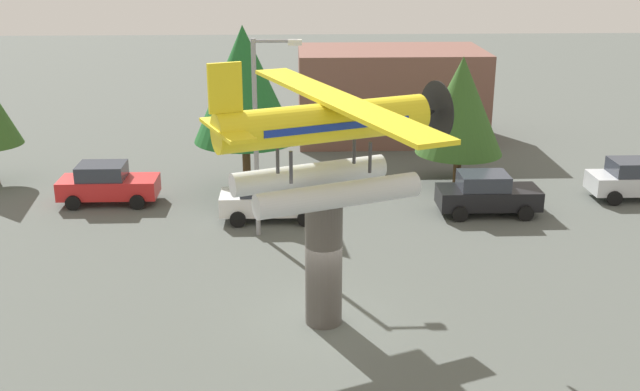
% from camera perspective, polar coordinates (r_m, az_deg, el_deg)
% --- Properties ---
extents(ground_plane, '(140.00, 140.00, 0.00)m').
position_cam_1_polar(ground_plane, '(23.39, 0.27, -9.39)').
color(ground_plane, '#515651').
extents(display_pedestal, '(1.10, 1.10, 4.01)m').
position_cam_1_polar(display_pedestal, '(22.51, 0.28, -4.90)').
color(display_pedestal, '#4C4742').
rests_on(display_pedestal, ground).
extents(floatplane_monument, '(7.18, 10.05, 4.00)m').
position_cam_1_polar(floatplane_monument, '(21.34, 0.62, 4.23)').
color(floatplane_monument, silver).
rests_on(floatplane_monument, display_pedestal).
extents(car_near_red, '(4.20, 2.02, 1.76)m').
position_cam_1_polar(car_near_red, '(34.28, -15.61, 0.87)').
color(car_near_red, red).
rests_on(car_near_red, ground).
extents(car_mid_white, '(4.20, 2.02, 1.76)m').
position_cam_1_polar(car_mid_white, '(31.21, -3.73, -0.22)').
color(car_mid_white, white).
rests_on(car_mid_white, ground).
extents(car_far_black, '(4.20, 2.02, 1.76)m').
position_cam_1_polar(car_far_black, '(32.47, 12.37, 0.14)').
color(car_far_black, black).
rests_on(car_far_black, ground).
extents(car_distant_silver, '(4.20, 2.02, 1.76)m').
position_cam_1_polar(car_distant_silver, '(36.37, 22.59, 1.13)').
color(car_distant_silver, silver).
rests_on(car_distant_silver, ground).
extents(streetlight_primary, '(1.84, 0.28, 7.57)m').
position_cam_1_polar(streetlight_primary, '(28.55, -4.44, 5.34)').
color(streetlight_primary, gray).
rests_on(streetlight_primary, ground).
extents(storefront_building, '(10.31, 5.93, 5.05)m').
position_cam_1_polar(storefront_building, '(43.77, 5.25, 7.56)').
color(storefront_building, brown).
rests_on(storefront_building, ground).
extents(tree_east, '(4.54, 4.54, 7.49)m').
position_cam_1_polar(tree_east, '(33.51, -5.70, 8.29)').
color(tree_east, brown).
rests_on(tree_east, ground).
extents(tree_center_back, '(4.01, 4.01, 5.97)m').
position_cam_1_polar(tree_center_back, '(35.47, 10.49, 6.63)').
color(tree_center_back, brown).
rests_on(tree_center_back, ground).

